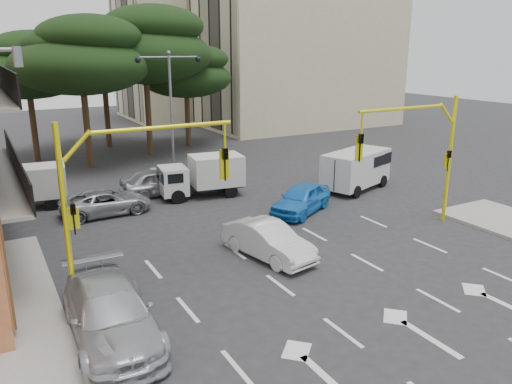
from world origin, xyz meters
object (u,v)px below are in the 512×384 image
signal_mast_left (122,184)px  box_truck_b (202,176)px  signal_mast_right (424,145)px  van_white (356,170)px  car_white_hatch (268,241)px  car_silver_cross_b (160,182)px  car_blue_compact (301,199)px  street_lamp_center (170,93)px  car_silver_cross_a (106,202)px  car_silver_wagon (110,313)px  box_truck_a (22,188)px

signal_mast_left → box_truck_b: (6.82, 9.51, -2.73)m
signal_mast_right → van_white: signal_mast_right is taller
car_white_hatch → car_silver_cross_b: (-0.84, 10.65, 0.06)m
car_blue_compact → signal_mast_right: bearing=9.5°
street_lamp_center → car_silver_cross_b: 5.87m
car_silver_cross_a → van_white: 14.19m
signal_mast_right → car_silver_wagon: size_ratio=1.09×
signal_mast_right → car_white_hatch: (-7.90, 0.36, -3.18)m
car_silver_wagon → car_silver_cross_b: car_silver_wagon is taller
car_silver_cross_a → car_blue_compact: bearing=-119.2°
car_blue_compact → car_silver_cross_a: 9.83m
car_silver_cross_a → box_truck_b: bearing=-85.9°
car_silver_wagon → van_white: 18.74m
box_truck_b → signal_mast_left: bearing=152.4°
signal_mast_right → car_silver_cross_b: signal_mast_right is taller
street_lamp_center → car_blue_compact: street_lamp_center is taller
car_silver_cross_a → box_truck_a: box_truck_a is taller
signal_mast_left → car_silver_wagon: 4.11m
van_white → box_truck_b: (-8.49, 3.07, -0.01)m
box_truck_b → car_white_hatch: bearing=-178.9°
signal_mast_right → car_silver_cross_a: signal_mast_right is taller
car_blue_compact → box_truck_a: size_ratio=0.95×
signal_mast_right → car_white_hatch: bearing=177.4°
car_blue_compact → car_silver_wagon: 13.16m
street_lamp_center → van_white: bearing=-41.7°
signal_mast_left → car_silver_cross_b: bearing=66.2°
signal_mast_right → street_lamp_center: 15.65m
signal_mast_left → street_lamp_center: size_ratio=0.77×
signal_mast_left → box_truck_a: (-2.20, 12.01, -2.78)m
signal_mast_left → box_truck_b: bearing=54.4°
street_lamp_center → car_silver_wagon: size_ratio=1.41×
car_blue_compact → car_silver_wagon: (-11.24, -6.84, 0.08)m
car_blue_compact → car_silver_cross_b: bearing=-171.4°
car_silver_wagon → box_truck_a: box_truck_a is taller
car_silver_cross_b → box_truck_b: 2.49m
street_lamp_center → car_silver_wagon: street_lamp_center is taller
street_lamp_center → box_truck_b: size_ratio=1.66×
car_blue_compact → box_truck_b: size_ratio=0.91×
car_white_hatch → car_silver_cross_a: 9.66m
van_white → box_truck_a: (-17.50, 5.57, -0.06)m
car_silver_wagon → car_silver_cross_a: bearing=79.8°
signal_mast_left → van_white: 16.83m
signal_mast_right → car_silver_cross_b: (-8.74, 11.01, -3.12)m
street_lamp_center → box_truck_a: (-9.00, -2.00, -4.32)m
box_truck_b → car_blue_compact: bearing=-139.7°
street_lamp_center → signal_mast_left: bearing=-115.9°
signal_mast_left → car_blue_compact: 11.42m
car_silver_wagon → car_white_hatch: bearing=24.5°
car_silver_wagon → box_truck_b: box_truck_b is taller
street_lamp_center → car_white_hatch: (-1.09, -13.65, -4.72)m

